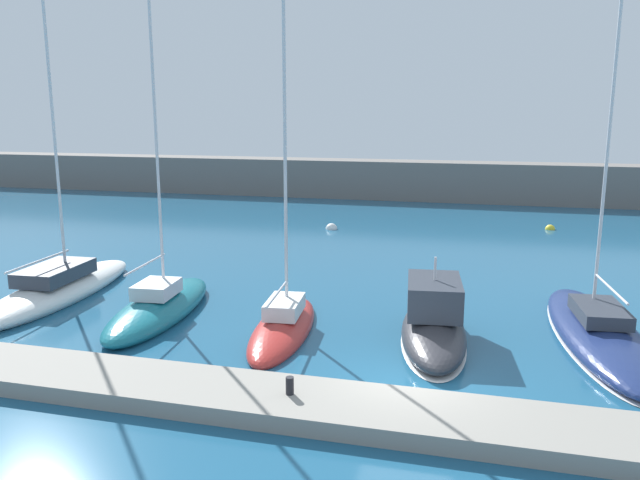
% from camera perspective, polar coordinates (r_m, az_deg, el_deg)
% --- Properties ---
extents(ground_plane, '(120.00, 120.00, 0.00)m').
position_cam_1_polar(ground_plane, '(17.16, 8.00, -13.32)').
color(ground_plane, '#1E567A').
extents(dock_pier, '(33.99, 2.33, 0.44)m').
position_cam_1_polar(dock_pier, '(15.32, 7.13, -15.59)').
color(dock_pier, gray).
rests_on(dock_pier, ground_plane).
extents(breakwater_seawall, '(108.00, 3.30, 3.16)m').
position_cam_1_polar(breakwater_seawall, '(52.47, 12.80, 5.22)').
color(breakwater_seawall, slate).
rests_on(breakwater_seawall, ground_plane).
extents(sailboat_white_nearest, '(2.95, 9.71, 17.20)m').
position_cam_1_polar(sailboat_white_nearest, '(26.74, -22.68, -3.99)').
color(sailboat_white_nearest, white).
rests_on(sailboat_white_nearest, ground_plane).
extents(sailboat_teal_second, '(2.87, 7.70, 14.13)m').
position_cam_1_polar(sailboat_teal_second, '(23.32, -14.41, -5.85)').
color(sailboat_teal_second, '#19707F').
rests_on(sailboat_teal_second, ground_plane).
extents(sailboat_red_third, '(2.43, 6.68, 11.10)m').
position_cam_1_polar(sailboat_red_third, '(21.03, -3.36, -7.78)').
color(sailboat_red_third, '#B72D28').
rests_on(sailboat_red_third, ground_plane).
extents(motorboat_charcoal_fourth, '(2.73, 6.44, 2.94)m').
position_cam_1_polar(motorboat_charcoal_fourth, '(20.40, 10.31, -7.53)').
color(motorboat_charcoal_fourth, '#2D2D33').
rests_on(motorboat_charcoal_fourth, ground_plane).
extents(sailboat_navy_fifth, '(3.43, 10.03, 15.24)m').
position_cam_1_polar(sailboat_navy_fifth, '(22.12, 24.01, -7.65)').
color(sailboat_navy_fifth, navy).
rests_on(sailboat_navy_fifth, ground_plane).
extents(mooring_buoy_white, '(0.72, 0.72, 0.72)m').
position_cam_1_polar(mooring_buoy_white, '(38.96, 1.05, 1.01)').
color(mooring_buoy_white, white).
rests_on(mooring_buoy_white, ground_plane).
extents(mooring_buoy_yellow, '(0.59, 0.59, 0.59)m').
position_cam_1_polar(mooring_buoy_yellow, '(41.40, 20.23, 0.92)').
color(mooring_buoy_yellow, yellow).
rests_on(mooring_buoy_yellow, ground_plane).
extents(dock_bollard, '(0.20, 0.20, 0.44)m').
position_cam_1_polar(dock_bollard, '(15.63, -2.77, -13.12)').
color(dock_bollard, black).
rests_on(dock_bollard, dock_pier).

